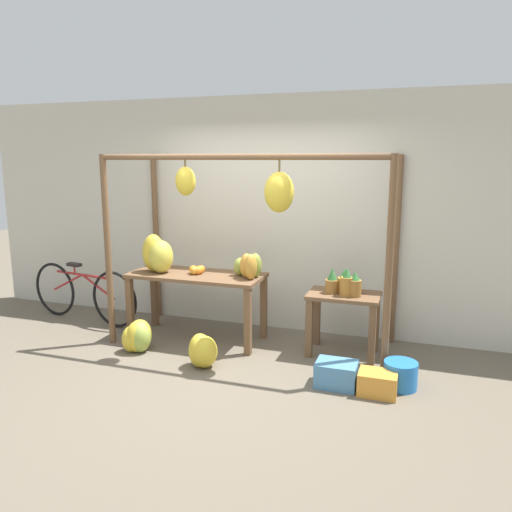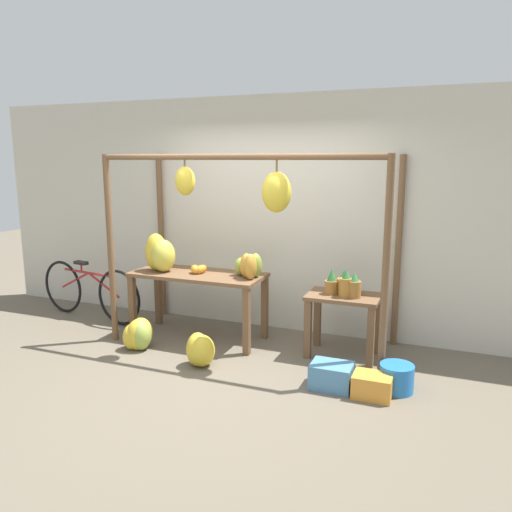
% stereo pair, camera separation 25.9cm
% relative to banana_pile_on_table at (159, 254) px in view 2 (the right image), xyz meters
% --- Properties ---
extents(ground_plane, '(20.00, 20.00, 0.00)m').
position_rel_banana_pile_on_table_xyz_m(ground_plane, '(1.11, -0.85, -0.98)').
color(ground_plane, '#665B4C').
extents(shop_wall_back, '(8.00, 0.08, 2.80)m').
position_rel_banana_pile_on_table_xyz_m(shop_wall_back, '(1.11, 0.78, 0.42)').
color(shop_wall_back, beige).
rests_on(shop_wall_back, ground_plane).
extents(stall_awning, '(3.09, 1.21, 2.11)m').
position_rel_banana_pile_on_table_xyz_m(stall_awning, '(1.18, -0.12, 0.51)').
color(stall_awning, brown).
rests_on(stall_awning, ground_plane).
extents(display_table_main, '(1.54, 0.65, 0.78)m').
position_rel_banana_pile_on_table_xyz_m(display_table_main, '(0.47, 0.07, -0.32)').
color(display_table_main, brown).
rests_on(display_table_main, ground_plane).
extents(display_table_side, '(0.75, 0.49, 0.67)m').
position_rel_banana_pile_on_table_xyz_m(display_table_side, '(2.14, 0.14, -0.48)').
color(display_table_side, brown).
rests_on(display_table_side, ground_plane).
extents(banana_pile_on_table, '(0.43, 0.36, 0.44)m').
position_rel_banana_pile_on_table_xyz_m(banana_pile_on_table, '(0.00, 0.00, 0.00)').
color(banana_pile_on_table, gold).
rests_on(banana_pile_on_table, display_table_main).
extents(orange_pile, '(0.17, 0.21, 0.10)m').
position_rel_banana_pile_on_table_xyz_m(orange_pile, '(0.49, 0.06, -0.16)').
color(orange_pile, orange).
rests_on(orange_pile, display_table_main).
extents(pineapple_cluster, '(0.39, 0.24, 0.30)m').
position_rel_banana_pile_on_table_xyz_m(pineapple_cluster, '(2.16, 0.12, -0.20)').
color(pineapple_cluster, '#A3702D').
rests_on(pineapple_cluster, display_table_side).
extents(banana_pile_ground_left, '(0.37, 0.41, 0.35)m').
position_rel_banana_pile_on_table_xyz_m(banana_pile_ground_left, '(0.02, -0.50, -0.81)').
color(banana_pile_ground_left, '#9EB247').
rests_on(banana_pile_ground_left, ground_plane).
extents(banana_pile_ground_right, '(0.37, 0.38, 0.35)m').
position_rel_banana_pile_on_table_xyz_m(banana_pile_ground_right, '(0.86, -0.66, -0.81)').
color(banana_pile_ground_right, gold).
rests_on(banana_pile_ground_right, ground_plane).
extents(fruit_crate_white, '(0.37, 0.29, 0.23)m').
position_rel_banana_pile_on_table_xyz_m(fruit_crate_white, '(2.21, -0.65, -0.86)').
color(fruit_crate_white, '#4C84B2').
rests_on(fruit_crate_white, ground_plane).
extents(blue_bucket, '(0.31, 0.31, 0.25)m').
position_rel_banana_pile_on_table_xyz_m(blue_bucket, '(2.77, -0.50, -0.85)').
color(blue_bucket, blue).
rests_on(blue_bucket, ground_plane).
extents(parked_bicycle, '(1.75, 0.32, 0.75)m').
position_rel_banana_pile_on_table_xyz_m(parked_bicycle, '(-1.20, 0.19, -0.61)').
color(parked_bicycle, black).
rests_on(parked_bicycle, ground_plane).
extents(papaya_pile, '(0.38, 0.36, 0.28)m').
position_rel_banana_pile_on_table_xyz_m(papaya_pile, '(1.09, 0.07, -0.07)').
color(papaya_pile, gold).
rests_on(papaya_pile, display_table_main).
extents(fruit_crate_purple, '(0.34, 0.26, 0.21)m').
position_rel_banana_pile_on_table_xyz_m(fruit_crate_purple, '(2.59, -0.70, -0.88)').
color(fruit_crate_purple, orange).
rests_on(fruit_crate_purple, ground_plane).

